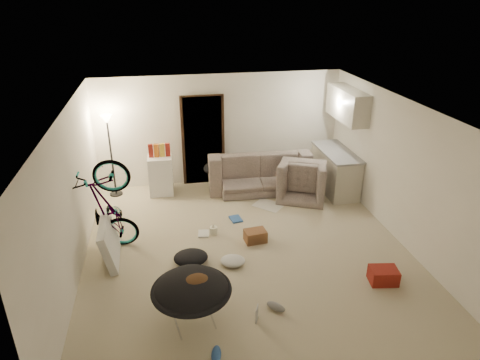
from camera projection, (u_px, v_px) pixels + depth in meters
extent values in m
cube|color=#C1B494|center=(247.00, 249.00, 7.51)|extent=(5.50, 6.00, 0.02)
cube|color=white|center=(248.00, 108.00, 6.48)|extent=(5.50, 6.00, 0.02)
cube|color=white|center=(220.00, 129.00, 9.69)|extent=(5.50, 0.02, 2.50)
cube|color=white|center=(308.00, 307.00, 4.30)|extent=(5.50, 0.02, 2.50)
cube|color=white|center=(70.00, 198.00, 6.52)|extent=(0.02, 6.00, 2.50)
cube|color=white|center=(401.00, 171.00, 7.47)|extent=(0.02, 6.00, 2.50)
cube|color=black|center=(203.00, 141.00, 9.68)|extent=(0.85, 0.10, 2.04)
cube|color=black|center=(203.00, 141.00, 9.65)|extent=(0.97, 0.04, 2.10)
cylinder|color=black|center=(116.00, 194.00, 9.46)|extent=(0.28, 0.28, 0.03)
cylinder|color=black|center=(112.00, 159.00, 9.12)|extent=(0.04, 0.04, 1.70)
cone|color=#FFE0A5|center=(106.00, 119.00, 8.76)|extent=(0.24, 0.24, 0.18)
cube|color=beige|center=(335.00, 171.00, 9.54)|extent=(0.60, 1.50, 0.88)
cube|color=gray|center=(337.00, 152.00, 9.35)|extent=(0.64, 1.54, 0.04)
cube|color=beige|center=(347.00, 105.00, 8.94)|extent=(0.38, 1.40, 0.65)
imported|color=#363D35|center=(258.00, 174.00, 9.70)|extent=(2.30, 0.99, 0.66)
imported|color=#363D35|center=(303.00, 181.00, 9.33)|extent=(1.26, 1.20, 0.65)
imported|color=black|center=(110.00, 226.00, 7.30)|extent=(1.83, 0.94, 1.02)
imported|color=maroon|center=(256.00, 324.00, 5.81)|extent=(0.27, 0.24, 0.02)
cube|color=white|center=(161.00, 175.00, 9.37)|extent=(0.53, 0.53, 0.86)
cube|color=maroon|center=(151.00, 151.00, 9.11)|extent=(0.10, 0.08, 0.30)
cube|color=#BC5C17|center=(156.00, 151.00, 9.13)|extent=(0.12, 0.10, 0.30)
cube|color=gold|center=(162.00, 150.00, 9.15)|extent=(0.11, 0.09, 0.30)
cube|color=maroon|center=(168.00, 150.00, 9.17)|extent=(0.10, 0.07, 0.30)
cylinder|color=silver|center=(192.00, 308.00, 5.75)|extent=(0.71, 0.71, 0.50)
ellipsoid|color=black|center=(191.00, 290.00, 5.62)|extent=(0.99, 0.99, 0.42)
torus|color=black|center=(191.00, 290.00, 5.62)|extent=(1.07, 1.07, 0.08)
ellipsoid|color=#482D18|center=(195.00, 284.00, 5.56)|extent=(0.56, 0.50, 0.22)
ellipsoid|color=black|center=(216.00, 168.00, 9.45)|extent=(0.57, 0.48, 0.28)
cube|color=silver|center=(109.00, 241.00, 7.09)|extent=(0.29, 1.05, 0.70)
cube|color=brown|center=(255.00, 236.00, 7.68)|extent=(0.41, 0.31, 0.22)
cube|color=maroon|center=(383.00, 276.00, 6.60)|extent=(0.46, 0.37, 0.24)
cylinder|color=white|center=(214.00, 231.00, 7.92)|extent=(0.14, 0.14, 0.14)
cone|color=white|center=(213.00, 226.00, 7.88)|extent=(0.08, 0.08, 0.06)
cube|color=silver|center=(268.00, 205.00, 8.99)|extent=(0.73, 0.73, 0.01)
cube|color=#2C56A0|center=(236.00, 219.00, 8.43)|extent=(0.25, 0.31, 0.03)
cube|color=silver|center=(204.00, 234.00, 7.93)|extent=(0.23, 0.28, 0.02)
ellipsoid|color=#2C56A0|center=(250.00, 183.00, 9.87)|extent=(0.32, 0.24, 0.11)
ellipsoid|color=slate|center=(229.00, 195.00, 9.32)|extent=(0.27, 0.22, 0.10)
ellipsoid|color=#2C56A0|center=(216.00, 355.00, 5.26)|extent=(0.18, 0.31, 0.11)
ellipsoid|color=slate|center=(276.00, 307.00, 6.05)|extent=(0.29, 0.29, 0.11)
ellipsoid|color=white|center=(387.00, 270.00, 6.85)|extent=(0.28, 0.25, 0.10)
ellipsoid|color=black|center=(191.00, 257.00, 7.10)|extent=(0.57, 0.49, 0.18)
ellipsoid|color=silver|center=(233.00, 261.00, 7.06)|extent=(0.49, 0.45, 0.13)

